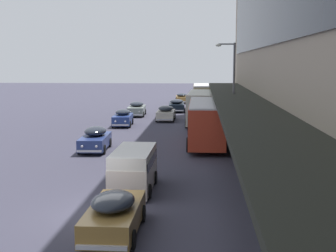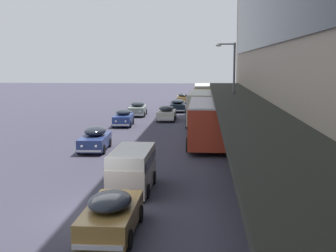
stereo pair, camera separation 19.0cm
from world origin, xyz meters
TOP-DOWN VIEW (x-y plane):
  - ground at (0.00, 0.00)m, footprint 240.00×240.00m
  - transit_bus_kerbside_front at (4.31, 16.49)m, footprint 2.72×10.30m
  - transit_bus_kerbside_rear at (4.23, 40.98)m, footprint 2.94×9.11m
  - transit_bus_kerbside_far at (3.93, 27.92)m, footprint 2.88×9.72m
  - sedan_far_back at (0.29, 30.43)m, footprint 1.91×4.26m
  - sedan_second_near at (-3.37, 34.85)m, footprint 2.08×4.93m
  - sedan_trailing_mid at (-3.48, 26.08)m, footprint 1.93×4.32m
  - sedan_lead_mid at (-3.27, 13.52)m, footprint 1.98×4.61m
  - sedan_oncoming_front at (0.98, 52.51)m, footprint 2.05×5.01m
  - sedan_oncoming_rear at (0.91, 39.65)m, footprint 2.15×4.80m
  - sedan_trailing_near at (0.98, -2.08)m, footprint 1.82×4.46m
  - vw_van at (0.84, 3.75)m, footprint 1.93×4.56m
  - pedestrian_at_kerb at (7.94, 1.37)m, footprint 0.42×0.53m
  - street_lamp at (6.22, 17.75)m, footprint 1.50×0.28m
  - fire_hydrant at (6.82, 8.98)m, footprint 0.20×0.40m

SIDE VIEW (x-z plane):
  - ground at x=0.00m, z-range 0.00..0.00m
  - fire_hydrant at x=6.82m, z-range 0.14..0.84m
  - sedan_oncoming_front at x=0.98m, z-range 0.00..1.48m
  - sedan_trailing_near at x=0.98m, z-range 0.00..1.51m
  - sedan_oncoming_rear at x=0.91m, z-range -0.01..1.55m
  - sedan_trailing_mid at x=-3.48m, z-range -0.01..1.57m
  - sedan_far_back at x=0.29m, z-range -0.01..1.58m
  - sedan_second_near at x=-3.37m, z-range -0.01..1.59m
  - sedan_lead_mid at x=-3.27m, z-range -0.02..1.62m
  - vw_van at x=0.84m, z-range 0.12..2.08m
  - pedestrian_at_kerb at x=7.94m, z-range 0.25..2.11m
  - transit_bus_kerbside_front at x=4.31m, z-range 0.24..3.37m
  - transit_bus_kerbside_far at x=3.93m, z-range 0.24..3.38m
  - transit_bus_kerbside_rear at x=4.23m, z-range 0.24..3.51m
  - street_lamp at x=6.22m, z-range 0.72..8.02m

